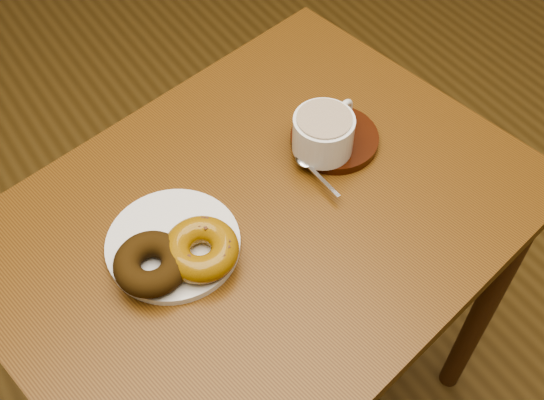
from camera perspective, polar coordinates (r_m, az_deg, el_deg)
ground at (r=1.88m, az=-0.88°, el=-9.90°), size 6.00×6.00×0.00m
cafe_table at (r=1.18m, az=-0.80°, el=-4.83°), size 0.95×0.77×0.80m
donut_plate at (r=1.05m, az=-8.27°, el=-3.67°), size 0.24×0.24×0.01m
donut_cinnamon at (r=1.00m, az=-10.10°, el=-5.29°), size 0.12×0.12×0.04m
donut_caramel at (r=1.00m, az=-5.97°, el=-4.12°), size 0.13×0.13×0.04m
saucer at (r=1.17m, az=5.24°, el=5.12°), size 0.20×0.20×0.02m
coffee_cup at (r=1.12m, az=4.37°, el=5.65°), size 0.13×0.10×0.07m
teaspoon at (r=1.11m, az=2.97°, el=2.97°), size 0.02×0.11×0.01m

